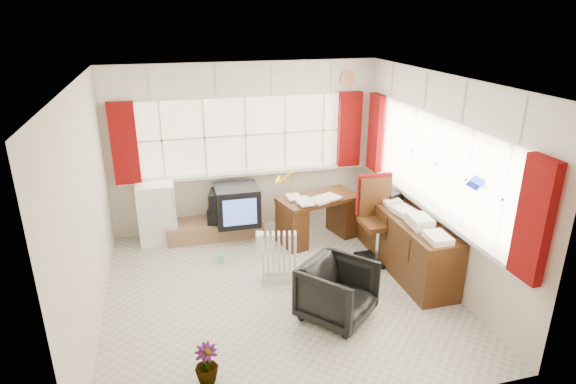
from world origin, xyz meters
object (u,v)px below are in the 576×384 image
office_chair (337,291)px  tv_bench (215,228)px  task_chair (376,215)px  desk_lamp (293,177)px  mini_fridge (157,212)px  radiator (279,262)px  credenza (403,238)px  desk (318,216)px  crt_tv (237,205)px

office_chair → tv_bench: bearing=72.7°
task_chair → tv_bench: 2.40m
desk_lamp → mini_fridge: size_ratio=0.46×
desk_lamp → office_chair: (-0.06, -2.03, -0.62)m
office_chair → radiator: 0.99m
radiator → credenza: 1.66m
task_chair → office_chair: task_chair is taller
desk → radiator: (-0.84, -1.01, -0.10)m
tv_bench → task_chair: bearing=-30.9°
desk → credenza: (0.82, -1.03, 0.02)m
desk_lamp → tv_bench: size_ratio=0.29×
desk → crt_tv: 1.19m
radiator → tv_bench: 1.62m
desk_lamp → radiator: desk_lamp is taller
task_chair → radiator: bearing=-168.5°
desk → task_chair: size_ratio=1.08×
radiator → mini_fridge: 2.13m
crt_tv → desk_lamp: bearing=-13.7°
desk_lamp → mini_fridge: 2.03m
office_chair → tv_bench: office_chair is taller
crt_tv → credenza: bearing=-34.8°
desk_lamp → credenza: (1.17, -1.17, -0.55)m
desk → tv_bench: (-1.45, 0.49, -0.25)m
task_chair → radiator: size_ratio=1.76×
desk → tv_bench: desk is taller
tv_bench → radiator: bearing=-67.5°
credenza → crt_tv: (-1.96, 1.36, 0.13)m
crt_tv → desk: bearing=-16.0°
desk → mini_fridge: 2.34m
radiator → mini_fridge: mini_fridge is taller
radiator → crt_tv: (-0.30, 1.33, 0.26)m
credenza → tv_bench: 2.75m
tv_bench → desk: bearing=-18.5°
office_chair → desk: bearing=36.9°
office_chair → radiator: bearing=74.8°
task_chair → mini_fridge: size_ratio=1.30×
desk_lamp → crt_tv: (-0.79, 0.19, -0.42)m
task_chair → office_chair: size_ratio=1.61×
radiator → mini_fridge: size_ratio=0.74×
desk → mini_fridge: mini_fridge is taller
desk → credenza: 1.32m
radiator → crt_tv: size_ratio=1.06×
office_chair → radiator: radiator is taller
task_chair → office_chair: 1.55m
desk_lamp → mini_fridge: desk_lamp is taller
task_chair → desk: bearing=128.1°
radiator → credenza: size_ratio=0.33×
credenza → tv_bench: size_ratio=1.43×
tv_bench → credenza: bearing=-33.7°
desk → office_chair: size_ratio=1.75×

